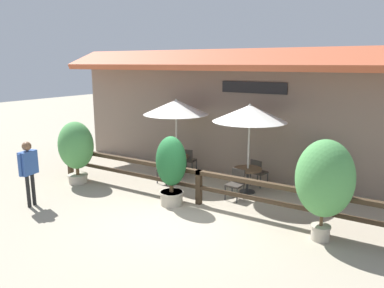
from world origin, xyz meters
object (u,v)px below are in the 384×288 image
object	(u,v)px
chair_middle_wallside	(258,171)
potted_plant_broad_leaf	(325,180)
patio_umbrella_near	(176,107)
chair_near_wallside	(189,159)
chair_middle_streetside	(236,183)
potted_plant_entrance_palm	(171,167)
dining_table_middle	(248,173)
potted_plant_tall_tropical	(320,166)
pedestrian	(28,165)
dining_table_near	(177,160)
patio_umbrella_middle	(250,113)
potted_plant_corner_fern	(76,147)
chair_near_streetside	(167,168)

from	to	relation	value
chair_middle_wallside	potted_plant_broad_leaf	xyz separation A→B (m)	(2.55, -2.67, 0.88)
patio_umbrella_near	chair_near_wallside	distance (m)	1.99
chair_middle_streetside	potted_plant_entrance_palm	xyz separation A→B (m)	(-1.29, -1.31, 0.59)
chair_near_wallside	dining_table_middle	size ratio (longest dim) A/B	1.02
potted_plant_tall_tropical	chair_near_wallside	bearing A→B (deg)	-178.32
potted_plant_entrance_palm	pedestrian	size ratio (longest dim) A/B	1.07
dining_table_near	potted_plant_broad_leaf	bearing A→B (deg)	-22.09
patio_umbrella_middle	chair_middle_wallside	xyz separation A→B (m)	(0.04, 0.70, -1.88)
pedestrian	chair_middle_wallside	bearing A→B (deg)	127.48
patio_umbrella_near	potted_plant_broad_leaf	bearing A→B (deg)	-22.09
potted_plant_corner_fern	potted_plant_tall_tropical	bearing A→B (deg)	23.56
dining_table_near	potted_plant_corner_fern	world-z (taller)	potted_plant_corner_fern
dining_table_near	chair_near_streetside	xyz separation A→B (m)	(0.06, -0.65, -0.11)
dining_table_near	patio_umbrella_middle	world-z (taller)	patio_umbrella_middle
chair_near_wallside	dining_table_near	bearing A→B (deg)	75.59
potted_plant_tall_tropical	patio_umbrella_middle	bearing A→B (deg)	-153.52
potted_plant_corner_fern	patio_umbrella_near	bearing A→B (deg)	43.30
chair_near_wallside	potted_plant_corner_fern	distance (m)	3.78
potted_plant_tall_tropical	chair_middle_streetside	bearing A→B (deg)	-139.61
chair_near_streetside	potted_plant_entrance_palm	world-z (taller)	potted_plant_entrance_palm
chair_near_streetside	potted_plant_broad_leaf	bearing A→B (deg)	-12.39
chair_near_streetside	potted_plant_tall_tropical	bearing A→B (deg)	21.41
chair_near_streetside	chair_middle_wallside	xyz separation A→B (m)	(2.62, 1.20, 0.00)
dining_table_near	potted_plant_entrance_palm	world-z (taller)	potted_plant_entrance_palm
potted_plant_broad_leaf	chair_middle_wallside	bearing A→B (deg)	133.60
chair_near_wallside	dining_table_middle	xyz separation A→B (m)	(2.57, -0.79, 0.11)
patio_umbrella_near	chair_middle_wallside	size ratio (longest dim) A/B	3.10
chair_near_streetside	pedestrian	size ratio (longest dim) A/B	0.48
chair_near_streetside	potted_plant_corner_fern	world-z (taller)	potted_plant_corner_fern
chair_near_wallside	chair_middle_streetside	size ratio (longest dim) A/B	1.00
chair_middle_wallside	pedestrian	world-z (taller)	pedestrian
potted_plant_entrance_palm	pedestrian	bearing A→B (deg)	-146.46
potted_plant_tall_tropical	chair_near_streetside	bearing A→B (deg)	-162.14
dining_table_near	chair_near_wallside	size ratio (longest dim) A/B	0.98
dining_table_middle	potted_plant_tall_tropical	distance (m)	2.09
dining_table_near	pedestrian	world-z (taller)	pedestrian
potted_plant_corner_fern	potted_plant_broad_leaf	xyz separation A→B (m)	(7.56, 0.07, 0.19)
chair_middle_wallside	potted_plant_entrance_palm	distance (m)	3.09
dining_table_near	patio_umbrella_middle	xyz separation A→B (m)	(2.64, -0.14, 1.77)
chair_near_streetside	patio_umbrella_near	bearing A→B (deg)	99.10
chair_near_streetside	potted_plant_entrance_palm	size ratio (longest dim) A/B	0.45
dining_table_near	dining_table_middle	distance (m)	2.64
potted_plant_entrance_palm	potted_plant_broad_leaf	world-z (taller)	potted_plant_broad_leaf
chair_near_wallside	potted_plant_corner_fern	world-z (taller)	potted_plant_corner_fern
chair_near_wallside	patio_umbrella_middle	world-z (taller)	patio_umbrella_middle
dining_table_near	chair_near_streetside	bearing A→B (deg)	-84.44
dining_table_middle	chair_middle_wallside	world-z (taller)	chair_middle_wallside
potted_plant_corner_fern	pedestrian	xyz separation A→B (m)	(0.50, -2.03, -0.03)
dining_table_middle	chair_middle_wallside	bearing A→B (deg)	86.34
patio_umbrella_middle	potted_plant_tall_tropical	size ratio (longest dim) A/B	1.75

